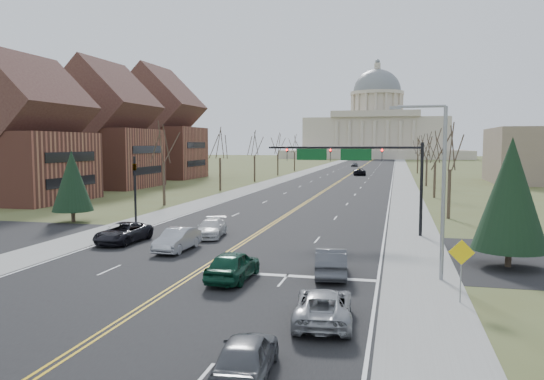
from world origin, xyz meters
The scene contains 38 objects.
ground centered at (0.00, 0.00, 0.00)m, with size 600.00×600.00×0.00m, color brown.
road centered at (0.00, 110.00, 0.01)m, with size 20.00×380.00×0.01m, color black.
cross_road centered at (0.00, 6.00, 0.01)m, with size 120.00×14.00×0.01m, color black.
sidewalk_left centered at (-12.00, 110.00, 0.01)m, with size 4.00×380.00×0.03m, color gray.
sidewalk_right centered at (12.00, 110.00, 0.01)m, with size 4.00×380.00×0.03m, color gray.
center_line centered at (0.00, 110.00, 0.01)m, with size 0.42×380.00×0.01m, color gold.
edge_line_left centered at (-9.80, 110.00, 0.01)m, with size 0.15×380.00×0.01m, color silver.
edge_line_right centered at (9.80, 110.00, 0.01)m, with size 0.15×380.00×0.01m, color silver.
stop_bar centered at (5.00, -1.00, 0.01)m, with size 9.50×0.50×0.01m, color silver.
capitol centered at (0.00, 249.91, 14.20)m, with size 90.00×60.00×50.00m.
signal_mast centered at (7.45, 13.50, 5.76)m, with size 12.12×0.44×7.20m.
signal_left centered at (-11.50, 13.50, 3.71)m, with size 0.32×0.36×6.00m.
street_light centered at (12.74, 0.00, 5.23)m, with size 2.90×0.25×9.07m.
warn_sign centered at (13.50, -4.02, 2.02)m, with size 1.13×0.07×2.87m.
tree_r_0 centered at (15.50, 24.00, 6.55)m, with size 3.74×3.74×8.50m.
tree_l_0 centered at (-15.50, 28.00, 6.94)m, with size 3.96×3.96×9.00m.
tree_r_1 centered at (15.50, 44.00, 6.55)m, with size 3.74×3.74×8.50m.
tree_l_1 centered at (-15.50, 48.00, 6.94)m, with size 3.96×3.96×9.00m.
tree_r_2 centered at (15.50, 64.00, 6.55)m, with size 3.74×3.74×8.50m.
tree_l_2 centered at (-15.50, 68.00, 6.94)m, with size 3.96×3.96×9.00m.
tree_r_3 centered at (15.50, 84.00, 6.55)m, with size 3.74×3.74×8.50m.
tree_l_3 centered at (-15.50, 88.00, 6.94)m, with size 3.96×3.96×9.00m.
tree_r_4 centered at (15.50, 104.00, 6.55)m, with size 3.74×3.74×8.50m.
tree_l_4 centered at (-15.50, 108.00, 6.94)m, with size 3.96×3.96×9.00m.
conifer_r centered at (17.00, 4.00, 4.25)m, with size 4.20×4.20×7.50m.
conifer_l centered at (-18.00, 14.00, 3.74)m, with size 3.64×3.64×6.50m.
bldg_left_near centered at (-33.99, 28.00, 7.53)m, with size 13.10×14.28×18.25m.
bldg_left_mid centered at (-36.00, 50.00, 8.54)m, with size 15.10×14.28×20.75m.
bldg_left_far centered at (-38.00, 74.00, 9.54)m, with size 17.10×14.28×23.25m.
car_nb_inner_lead centered at (2.45, -2.55, 0.80)m, with size 1.87×4.64×1.58m, color #0D3926.
car_nb_outer_lead centered at (7.30, -0.54, 0.78)m, with size 1.63×4.66×1.54m, color #43454A.
car_nb_outer_second centered at (7.91, -7.96, 0.68)m, with size 2.22×4.82×1.34m, color #96999E.
car_nb_outer_third centered at (6.30, -13.46, 0.70)m, with size 1.62×4.03×1.37m, color #4C4F54.
car_sb_inner_lead centered at (-3.44, 3.88, 0.76)m, with size 1.59×4.56×1.50m, color #A1A3A8.
car_sb_outer_lead centered at (-8.39, 5.70, 0.73)m, with size 2.37×5.14×1.43m, color black.
car_sb_inner_second centered at (-3.07, 9.38, 0.68)m, with size 1.88×4.63×1.34m, color silver.
car_far_nb centered at (2.39, 92.85, 0.81)m, with size 2.65×5.75×1.60m, color black.
car_far_sb centered at (-2.24, 138.21, 0.71)m, with size 1.64×4.08×1.39m, color #53565B.
Camera 1 is at (10.64, -28.41, 7.08)m, focal length 35.00 mm.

